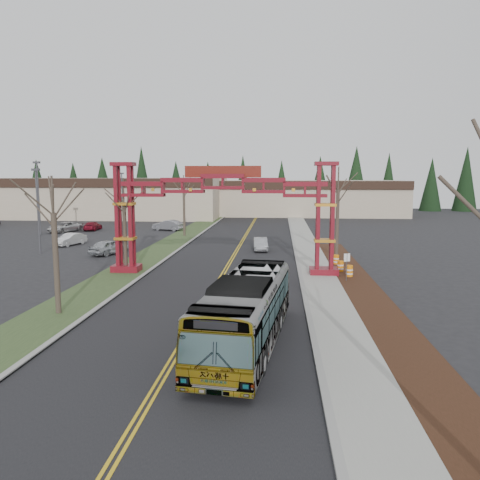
# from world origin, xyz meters

# --- Properties ---
(ground) EXTENTS (200.00, 200.00, 0.00)m
(ground) POSITION_xyz_m (0.00, 0.00, 0.00)
(ground) COLOR black
(ground) RESTS_ON ground
(road) EXTENTS (12.00, 110.00, 0.02)m
(road) POSITION_xyz_m (0.00, 25.00, 0.01)
(road) COLOR black
(road) RESTS_ON ground
(lane_line_left) EXTENTS (0.12, 100.00, 0.01)m
(lane_line_left) POSITION_xyz_m (-0.12, 25.00, 0.03)
(lane_line_left) COLOR gold
(lane_line_left) RESTS_ON road
(lane_line_right) EXTENTS (0.12, 100.00, 0.01)m
(lane_line_right) POSITION_xyz_m (0.12, 25.00, 0.03)
(lane_line_right) COLOR gold
(lane_line_right) RESTS_ON road
(curb_right) EXTENTS (0.30, 110.00, 0.15)m
(curb_right) POSITION_xyz_m (6.15, 25.00, 0.07)
(curb_right) COLOR gray
(curb_right) RESTS_ON ground
(sidewalk_right) EXTENTS (2.60, 110.00, 0.14)m
(sidewalk_right) POSITION_xyz_m (7.60, 25.00, 0.08)
(sidewalk_right) COLOR gray
(sidewalk_right) RESTS_ON ground
(landscape_strip) EXTENTS (2.60, 50.00, 0.12)m
(landscape_strip) POSITION_xyz_m (10.20, 10.00, 0.06)
(landscape_strip) COLOR black
(landscape_strip) RESTS_ON ground
(grass_median) EXTENTS (4.00, 110.00, 0.08)m
(grass_median) POSITION_xyz_m (-8.00, 25.00, 0.04)
(grass_median) COLOR #2E4120
(grass_median) RESTS_ON ground
(curb_left) EXTENTS (0.30, 110.00, 0.15)m
(curb_left) POSITION_xyz_m (-6.15, 25.00, 0.07)
(curb_left) COLOR gray
(curb_left) RESTS_ON ground
(gateway_arch) EXTENTS (18.20, 1.60, 8.90)m
(gateway_arch) POSITION_xyz_m (0.00, 18.00, 5.98)
(gateway_arch) COLOR maroon
(gateway_arch) RESTS_ON ground
(retail_building_west) EXTENTS (46.00, 22.30, 7.50)m
(retail_building_west) POSITION_xyz_m (-30.00, 71.96, 3.76)
(retail_building_west) COLOR tan
(retail_building_west) RESTS_ON ground
(retail_building_east) EXTENTS (38.00, 20.30, 7.00)m
(retail_building_east) POSITION_xyz_m (10.00, 79.95, 3.51)
(retail_building_east) COLOR tan
(retail_building_east) RESTS_ON ground
(conifer_treeline) EXTENTS (116.10, 5.60, 13.00)m
(conifer_treeline) POSITION_xyz_m (0.25, 92.00, 6.49)
(conifer_treeline) COLOR black
(conifer_treeline) RESTS_ON ground
(transit_bus) EXTENTS (4.12, 11.94, 3.26)m
(transit_bus) POSITION_xyz_m (2.99, 2.00, 1.63)
(transit_bus) COLOR #9EA1A6
(transit_bus) RESTS_ON ground
(silver_sedan) EXTENTS (1.76, 4.18, 1.34)m
(silver_sedan) POSITION_xyz_m (2.49, 30.30, 0.67)
(silver_sedan) COLOR #A5A8AD
(silver_sedan) RESTS_ON ground
(parked_car_near_a) EXTENTS (3.37, 4.75, 1.50)m
(parked_car_near_a) POSITION_xyz_m (-12.60, 26.44, 0.75)
(parked_car_near_a) COLOR #ABAFB3
(parked_car_near_a) RESTS_ON ground
(parked_car_near_b) EXTENTS (2.59, 4.38, 1.36)m
(parked_car_near_b) POSITION_xyz_m (-19.29, 32.18, 0.68)
(parked_car_near_b) COLOR white
(parked_car_near_b) RESTS_ON ground
(parked_car_mid_a) EXTENTS (2.07, 4.45, 1.26)m
(parked_car_mid_a) POSITION_xyz_m (-22.77, 47.16, 0.63)
(parked_car_mid_a) COLOR maroon
(parked_car_mid_a) RESTS_ON ground
(parked_car_far_a) EXTENTS (4.92, 3.02, 1.53)m
(parked_car_far_a) POSITION_xyz_m (-11.66, 47.78, 0.77)
(parked_car_far_a) COLOR #93939A
(parked_car_far_a) RESTS_ON ground
(parked_car_far_b) EXTENTS (4.13, 5.56, 1.40)m
(parked_car_far_b) POSITION_xyz_m (-25.79, 44.55, 0.70)
(parked_car_far_b) COLOR #BBBBBB
(parked_car_far_b) RESTS_ON ground
(bare_tree_median_near) EXTENTS (3.10, 3.10, 7.81)m
(bare_tree_median_near) POSITION_xyz_m (-8.00, 6.09, 5.72)
(bare_tree_median_near) COLOR #382D26
(bare_tree_median_near) RESTS_ON ground
(bare_tree_median_mid) EXTENTS (2.97, 2.97, 7.66)m
(bare_tree_median_mid) POSITION_xyz_m (-8.00, 17.88, 5.66)
(bare_tree_median_mid) COLOR #382D26
(bare_tree_median_mid) RESTS_ON ground
(bare_tree_median_far) EXTENTS (3.12, 3.12, 7.97)m
(bare_tree_median_far) POSITION_xyz_m (-8.00, 41.54, 5.87)
(bare_tree_median_far) COLOR #382D26
(bare_tree_median_far) RESTS_ON ground
(bare_tree_right_far) EXTENTS (3.35, 3.35, 8.71)m
(bare_tree_right_far) POSITION_xyz_m (10.00, 26.65, 6.45)
(bare_tree_right_far) COLOR #382D26
(bare_tree_right_far) RESTS_ON ground
(light_pole_near) EXTENTS (0.74, 0.37, 8.57)m
(light_pole_near) POSITION_xyz_m (-19.70, 26.21, 4.96)
(light_pole_near) COLOR #3F3F44
(light_pole_near) RESTS_ON ground
(light_pole_mid) EXTENTS (0.85, 0.42, 9.77)m
(light_pole_mid) POSITION_xyz_m (-27.71, 41.45, 5.65)
(light_pole_mid) COLOR #3F3F44
(light_pole_mid) RESTS_ON ground
(light_pole_far) EXTENTS (0.73, 0.37, 8.46)m
(light_pole_far) POSITION_xyz_m (-22.77, 60.56, 4.90)
(light_pole_far) COLOR #3F3F44
(light_pole_far) RESTS_ON ground
(street_sign) EXTENTS (0.47, 0.21, 2.15)m
(street_sign) POSITION_xyz_m (9.44, 15.69, 1.55)
(street_sign) COLOR #3F3F44
(street_sign) RESTS_ON ground
(barrel_south) EXTENTS (0.53, 0.53, 0.99)m
(barrel_south) POSITION_xyz_m (9.89, 17.25, 0.49)
(barrel_south) COLOR orange
(barrel_south) RESTS_ON ground
(barrel_mid) EXTENTS (0.52, 0.52, 0.96)m
(barrel_mid) POSITION_xyz_m (9.45, 19.25, 0.48)
(barrel_mid) COLOR orange
(barrel_mid) RESTS_ON ground
(barrel_north) EXTENTS (0.50, 0.50, 0.93)m
(barrel_north) POSITION_xyz_m (9.49, 22.45, 0.46)
(barrel_north) COLOR orange
(barrel_north) RESTS_ON ground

